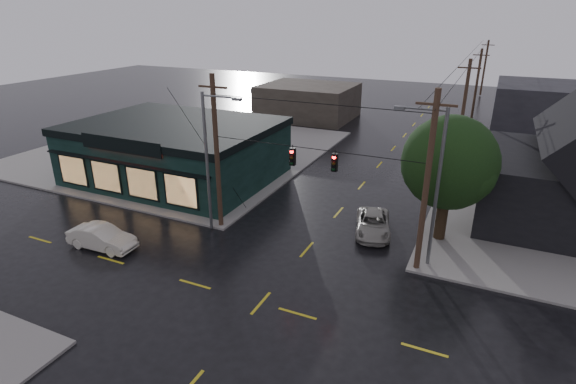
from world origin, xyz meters
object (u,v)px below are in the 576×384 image
at_px(utility_pole_ne, 416,269).
at_px(corner_tree, 449,163).
at_px(suv_silver, 373,224).
at_px(sedan_cream, 102,238).
at_px(utility_pole_nw, 221,226).

bearing_deg(utility_pole_ne, corner_tree, 81.09).
bearing_deg(utility_pole_ne, suv_silver, 135.43).
bearing_deg(sedan_cream, utility_pole_nw, -44.49).
height_order(utility_pole_nw, suv_silver, utility_pole_nw).
bearing_deg(utility_pole_ne, utility_pole_nw, 180.00).
bearing_deg(corner_tree, sedan_cream, -152.21).
relative_size(utility_pole_ne, sedan_cream, 2.32).
bearing_deg(utility_pole_nw, suv_silver, 19.37).
height_order(corner_tree, suv_silver, corner_tree).
xyz_separation_m(corner_tree, sedan_cream, (-18.65, -9.83, -4.44)).
relative_size(sedan_cream, suv_silver, 0.94).
distance_m(sedan_cream, suv_silver, 17.10).
bearing_deg(sedan_cream, suv_silver, -61.15).
relative_size(corner_tree, sedan_cream, 1.80).
height_order(utility_pole_ne, suv_silver, utility_pole_ne).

